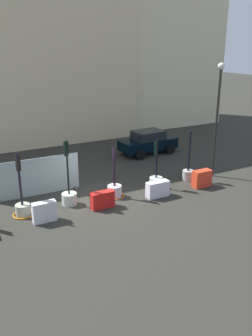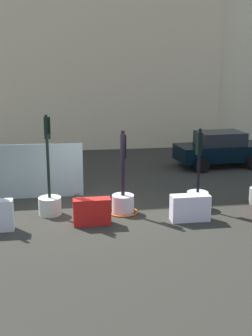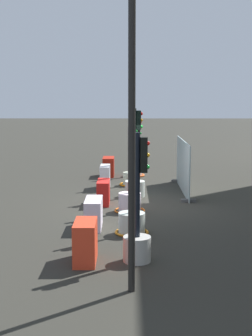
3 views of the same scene
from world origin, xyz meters
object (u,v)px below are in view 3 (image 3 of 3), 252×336
object	(u,v)px
traffic_light_0	(136,165)
traffic_light_4	(132,218)
construction_barrier_1	(105,177)
construction_barrier_3	(94,213)
traffic_light_5	(138,234)
construction_barrier_2	(103,192)
traffic_light_2	(135,181)
street_lamp_post	(132,70)
construction_barrier_4	(85,242)
construction_barrier_0	(108,167)
traffic_light_3	(130,197)
traffic_light_1	(131,173)

from	to	relation	value
traffic_light_0	traffic_light_4	distance (m)	9.01
construction_barrier_1	construction_barrier_3	bearing A→B (deg)	-0.33
construction_barrier_3	traffic_light_5	bearing A→B (deg)	22.90
traffic_light_0	traffic_light_5	distance (m)	11.13
traffic_light_0	construction_barrier_2	world-z (taller)	traffic_light_0
traffic_light_0	construction_barrier_1	bearing A→B (deg)	-22.39
traffic_light_2	traffic_light_4	world-z (taller)	traffic_light_2
street_lamp_post	construction_barrier_3	bearing A→B (deg)	-166.88
traffic_light_2	construction_barrier_4	xyz separation A→B (m)	(6.82, -1.13, -0.10)
traffic_light_5	street_lamp_post	world-z (taller)	street_lamp_post
construction_barrier_1	street_lamp_post	bearing A→B (deg)	5.59
traffic_light_0	traffic_light_4	xyz separation A→B (m)	(9.01, -0.20, -0.08)
construction_barrier_0	construction_barrier_2	size ratio (longest dim) A/B	0.98
traffic_light_2	street_lamp_post	size ratio (longest dim) A/B	0.50
traffic_light_0	construction_barrier_0	size ratio (longest dim) A/B	2.42
traffic_light_3	construction_barrier_2	world-z (taller)	traffic_light_3
construction_barrier_3	construction_barrier_4	xyz separation A→B (m)	(2.73, 0.03, 0.05)
construction_barrier_3	construction_barrier_0	bearing A→B (deg)	179.72
traffic_light_2	construction_barrier_3	world-z (taller)	traffic_light_2
traffic_light_2	traffic_light_0	bearing A→B (deg)	179.13
traffic_light_4	construction_barrier_2	distance (m)	3.55
construction_barrier_0	construction_barrier_2	xyz separation A→B (m)	(5.54, 0.07, -0.03)
traffic_light_5	street_lamp_post	distance (m)	3.69
traffic_light_3	construction_barrier_4	size ratio (longest dim) A/B	2.58
traffic_light_3	street_lamp_post	bearing A→B (deg)	0.21
street_lamp_post	traffic_light_4	bearing A→B (deg)	179.57
traffic_light_0	construction_barrier_3	xyz separation A→B (m)	(8.45, -1.22, -0.09)
construction_barrier_0	construction_barrier_4	distance (m)	11.15
construction_barrier_2	traffic_light_3	bearing A→B (deg)	40.07
traffic_light_3	construction_barrier_4	distance (m)	4.68
traffic_light_1	street_lamp_post	size ratio (longest dim) A/B	0.47
traffic_light_0	traffic_light_2	distance (m)	4.36
construction_barrier_2	street_lamp_post	world-z (taller)	street_lamp_post
construction_barrier_4	traffic_light_4	bearing A→B (deg)	155.34
traffic_light_3	street_lamp_post	distance (m)	7.05
traffic_light_4	construction_barrier_2	world-z (taller)	traffic_light_4
traffic_light_0	traffic_light_5	xyz separation A→B (m)	(11.13, -0.09, 0.12)
traffic_light_0	construction_barrier_3	world-z (taller)	traffic_light_0
traffic_light_2	traffic_light_5	world-z (taller)	traffic_light_2
traffic_light_1	street_lamp_post	distance (m)	11.07
traffic_light_1	construction_barrier_4	distance (m)	9.03
construction_barrier_4	traffic_light_5	bearing A→B (deg)	92.79
traffic_light_2	construction_barrier_0	size ratio (longest dim) A/B	2.93
traffic_light_0	construction_barrier_3	size ratio (longest dim) A/B	2.21
construction_barrier_1	traffic_light_5	bearing A→B (deg)	7.59
traffic_light_1	construction_barrier_0	xyz separation A→B (m)	(-2.17, -0.98, -0.05)
traffic_light_3	traffic_light_4	xyz separation A→B (m)	(2.41, 0.05, -0.04)
traffic_light_4	traffic_light_3	bearing A→B (deg)	-178.81
construction_barrier_0	construction_barrier_3	world-z (taller)	construction_barrier_0
traffic_light_0	traffic_light_3	xyz separation A→B (m)	(6.60, -0.25, -0.05)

